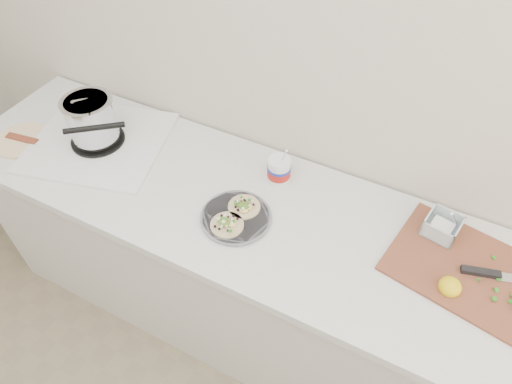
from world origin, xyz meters
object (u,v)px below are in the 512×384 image
at_px(stove, 94,127).
at_px(taco_plate, 236,216).
at_px(cutboard, 470,265).
at_px(tub, 280,168).
at_px(bacon_plate, 23,140).

distance_m(stove, taco_plate, 0.72).
bearing_deg(cutboard, stove, -167.27).
xyz_separation_m(tub, bacon_plate, (-1.06, -0.29, -0.06)).
bearing_deg(bacon_plate, tub, 15.14).
xyz_separation_m(tub, cutboard, (0.72, -0.08, -0.05)).
xyz_separation_m(taco_plate, cutboard, (0.78, 0.16, 0.00)).
height_order(taco_plate, cutboard, cutboard).
bearing_deg(cutboard, tub, -176.30).
height_order(cutboard, bacon_plate, cutboard).
xyz_separation_m(taco_plate, bacon_plate, (-1.00, -0.04, -0.01)).
relative_size(tub, bacon_plate, 0.90).
xyz_separation_m(stove, cutboard, (1.49, 0.07, -0.07)).
relative_size(taco_plate, tub, 1.26).
bearing_deg(bacon_plate, cutboard, 6.56).
distance_m(stove, bacon_plate, 0.33).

